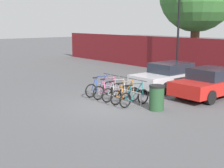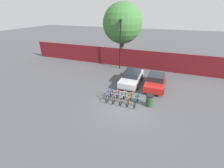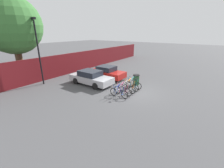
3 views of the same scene
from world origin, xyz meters
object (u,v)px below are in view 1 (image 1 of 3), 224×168
bike_rack (118,90)px  car_red (209,83)px  bicycle_silver (116,93)px  bicycle_blue (100,88)px  bicycle_teal (134,97)px  car_silver (170,76)px  trash_bin (157,98)px  lamp_post (178,24)px  bicycle_orange (125,95)px  bicycle_pink (107,90)px

bike_rack → car_red: (2.33, 3.71, 0.22)m
bicycle_silver → bicycle_blue: bearing=-177.8°
bike_rack → bicycle_teal: (1.21, -0.15, -0.10)m
car_silver → trash_bin: bearing=-56.7°
car_silver → bicycle_blue: bearing=-104.5°
bicycle_blue → car_silver: car_silver is taller
lamp_post → trash_bin: bearing=-56.3°
bike_rack → bicycle_orange: (0.63, -0.15, -0.10)m
bicycle_blue → bicycle_silver: size_ratio=1.00×
bicycle_pink → trash_bin: 2.90m
bicycle_silver → lamp_post: size_ratio=0.28×
bicycle_pink → bicycle_silver: 0.65m
car_red → lamp_post: size_ratio=0.65×
bicycle_blue → bicycle_silver: 1.25m
car_red → lamp_post: (-5.23, 4.11, 2.77)m
bike_rack → bicycle_silver: 0.18m
car_silver → car_red: bearing=-2.5°
trash_bin → bicycle_silver: bearing=-174.2°
bicycle_pink → bicycle_orange: (1.25, 0.00, 0.00)m
bicycle_blue → trash_bin: bearing=6.2°
bicycle_teal → lamp_post: bearing=114.5°
bicycle_orange → car_red: bearing=64.3°
car_red → car_silver: bearing=177.5°
car_silver → lamp_post: (-2.70, 4.00, 2.77)m
bicycle_orange → bicycle_teal: (0.58, 0.00, 0.00)m
bicycle_blue → trash_bin: 3.49m
car_red → trash_bin: size_ratio=3.92×
lamp_post → trash_bin: (5.16, -7.75, -2.94)m
lamp_post → car_red: bearing=-38.2°
bike_rack → car_silver: bearing=92.8°
bicycle_silver → lamp_post: bearing=112.4°
bicycle_silver → bicycle_orange: bearing=2.2°
car_silver → bicycle_pink: bearing=-96.2°
bicycle_blue → car_silver: 4.11m
bicycle_orange → bicycle_teal: size_ratio=1.00×
bicycle_orange → car_silver: bearing=99.7°
bicycle_pink → bicycle_orange: bearing=-1.2°
bike_rack → bicycle_blue: size_ratio=1.74×
bicycle_silver → car_silver: size_ratio=0.38×
bicycle_silver → bicycle_teal: bearing=2.2°
bike_rack → car_silver: car_silver is taller
bicycle_orange → bicycle_pink: bearing=178.1°
bicycle_orange → bicycle_blue: bearing=178.1°
car_red → bicycle_pink: bearing=-127.4°
bicycle_blue → bicycle_pink: 0.60m
bicycle_pink → bicycle_orange: 1.25m
bike_rack → bicycle_blue: bicycle_blue is taller
bicycle_orange → bicycle_teal: same height
bike_rack → trash_bin: 2.27m
bicycle_pink → bicycle_blue: bearing=178.8°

